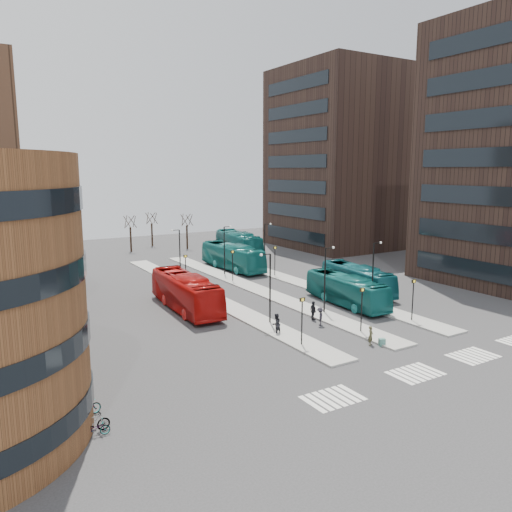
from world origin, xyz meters
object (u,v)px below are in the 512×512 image
suitcase (382,342)px  commuter_a (276,324)px  teal_bus_b (232,257)px  traveller (371,336)px  commuter_b (313,311)px  bicycle_mid (93,423)px  teal_bus_c (357,279)px  commuter_c (320,316)px  red_bus (186,292)px  teal_bus_a (346,290)px  teal_bus_d (238,243)px  bicycle_far (84,408)px  bicycle_near (95,429)px

suitcase → commuter_a: (-5.42, 6.39, 0.59)m
teal_bus_b → commuter_a: size_ratio=7.07×
traveller → commuter_b: (0.21, 7.41, 0.11)m
commuter_b → bicycle_mid: size_ratio=0.97×
teal_bus_c → bicycle_mid: size_ratio=6.10×
commuter_a → commuter_b: size_ratio=1.02×
commuter_c → teal_bus_b: bearing=-150.7°
red_bus → teal_bus_c: red_bus is taller
suitcase → commuter_a: bearing=152.6°
suitcase → teal_bus_c: teal_bus_c is taller
commuter_b → commuter_a: bearing=119.5°
traveller → commuter_c: (-0.25, 5.87, 0.04)m
teal_bus_a → commuter_b: 6.37m
commuter_a → bicycle_mid: size_ratio=0.99×
bicycle_mid → red_bus: bearing=-37.9°
red_bus → bicycle_mid: red_bus is taller
red_bus → suitcase: bearing=-60.0°
red_bus → traveller: (8.15, -16.40, -0.97)m
teal_bus_d → bicycle_far: 52.37m
teal_bus_d → bicycle_mid: size_ratio=7.45×
red_bus → traveller: red_bus is taller
suitcase → teal_bus_b: size_ratio=0.05×
bicycle_near → bicycle_far: size_ratio=0.81×
teal_bus_b → bicycle_mid: bearing=-130.3°
bicycle_near → bicycle_mid: bicycle_mid is taller
teal_bus_b → bicycle_mid: size_ratio=6.99×
teal_bus_b → teal_bus_c: size_ratio=1.14×
commuter_c → bicycle_far: (-21.01, -6.13, -0.29)m
teal_bus_c → teal_bus_d: (0.68, 27.78, 0.33)m
traveller → commuter_b: commuter_b is taller
commuter_c → bicycle_near: bearing=-27.1°
teal_bus_c → teal_bus_d: teal_bus_d is taller
teal_bus_b → bicycle_far: teal_bus_b is taller
red_bus → teal_bus_b: red_bus is taller
bicycle_near → commuter_a: bearing=-54.4°
commuter_b → teal_bus_c: bearing=-49.6°
traveller → teal_bus_a: bearing=30.6°
bicycle_near → commuter_c: bearing=-59.5°
suitcase → red_bus: bearing=139.7°
teal_bus_c → commuter_b: teal_bus_c is taller
teal_bus_a → bicycle_near: size_ratio=7.05×
teal_bus_d → commuter_b: bearing=-100.1°
teal_bus_a → bicycle_near: bearing=-151.9°
suitcase → teal_bus_d: 42.73m
commuter_c → teal_bus_a: bearing=162.5°
teal_bus_d → commuter_c: (-11.45, -34.94, -1.05)m
teal_bus_a → bicycle_near: 30.03m
teal_bus_d → bicycle_mid: (-32.46, -43.05, -1.30)m
teal_bus_a → bicycle_far: (-27.35, -10.03, -1.00)m
red_bus → teal_bus_c: bearing=-7.6°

